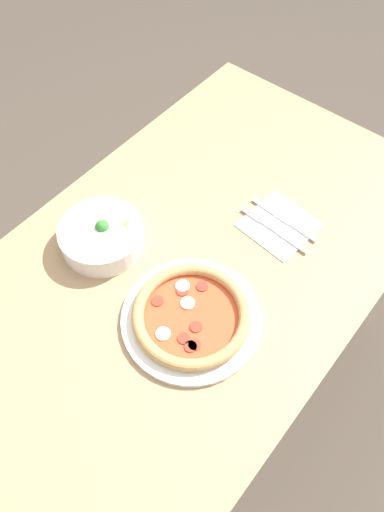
# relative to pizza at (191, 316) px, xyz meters

# --- Properties ---
(ground_plane) EXTENTS (8.00, 8.00, 0.00)m
(ground_plane) POSITION_rel_pizza_xyz_m (0.08, 0.10, -0.78)
(ground_plane) COLOR #4C4238
(dining_table) EXTENTS (1.39, 0.77, 0.76)m
(dining_table) POSITION_rel_pizza_xyz_m (0.08, 0.10, -0.13)
(dining_table) COLOR tan
(dining_table) RESTS_ON ground_plane
(pizza) EXTENTS (0.30, 0.30, 0.04)m
(pizza) POSITION_rel_pizza_xyz_m (0.00, 0.00, 0.00)
(pizza) COLOR white
(pizza) RESTS_ON dining_table
(bowl) EXTENTS (0.20, 0.20, 0.07)m
(bowl) POSITION_rel_pizza_xyz_m (0.02, 0.29, 0.02)
(bowl) COLOR white
(bowl) RESTS_ON dining_table
(napkin) EXTENTS (0.17, 0.17, 0.00)m
(napkin) POSITION_rel_pizza_xyz_m (0.33, -0.00, -0.02)
(napkin) COLOR white
(napkin) RESTS_ON dining_table
(fork) EXTENTS (0.03, 0.19, 0.00)m
(fork) POSITION_rel_pizza_xyz_m (0.31, -0.00, -0.01)
(fork) COLOR silver
(fork) RESTS_ON napkin
(knife) EXTENTS (0.03, 0.19, 0.01)m
(knife) POSITION_rel_pizza_xyz_m (0.35, -0.01, -0.01)
(knife) COLOR silver
(knife) RESTS_ON napkin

